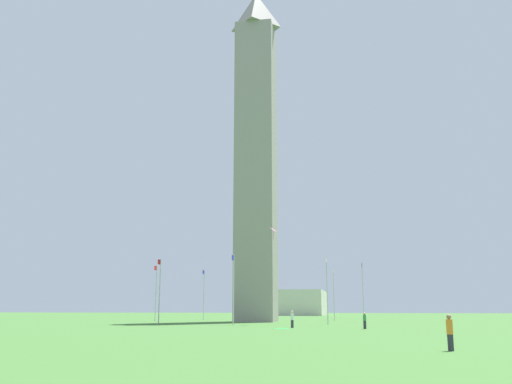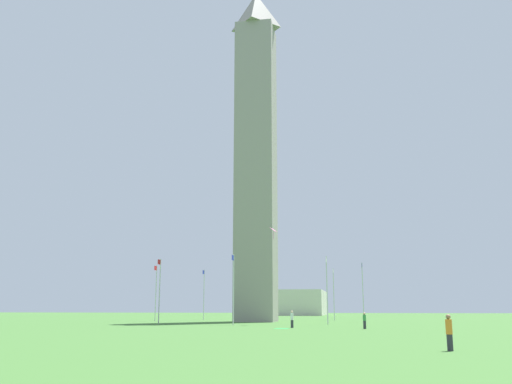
# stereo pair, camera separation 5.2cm
# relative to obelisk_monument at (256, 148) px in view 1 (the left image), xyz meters

# --- Properties ---
(ground_plane) EXTENTS (260.00, 260.00, 0.00)m
(ground_plane) POSITION_rel_obelisk_monument_xyz_m (0.00, 0.00, -26.78)
(ground_plane) COLOR #3D6B2D
(obelisk_monument) EXTENTS (5.89, 5.89, 53.55)m
(obelisk_monument) POSITION_rel_obelisk_monument_xyz_m (0.00, 0.00, 0.00)
(obelisk_monument) COLOR gray
(obelisk_monument) RESTS_ON ground
(flagpole_n) EXTENTS (1.12, 0.14, 8.49)m
(flagpole_n) POSITION_rel_obelisk_monument_xyz_m (15.75, 0.00, -22.14)
(flagpole_n) COLOR silver
(flagpole_n) RESTS_ON ground
(flagpole_ne) EXTENTS (1.12, 0.14, 8.49)m
(flagpole_ne) POSITION_rel_obelisk_monument_xyz_m (11.15, 11.09, -22.14)
(flagpole_ne) COLOR silver
(flagpole_ne) RESTS_ON ground
(flagpole_e) EXTENTS (1.12, 0.14, 8.49)m
(flagpole_e) POSITION_rel_obelisk_monument_xyz_m (0.06, 15.69, -22.14)
(flagpole_e) COLOR silver
(flagpole_e) RESTS_ON ground
(flagpole_se) EXTENTS (1.12, 0.14, 8.49)m
(flagpole_se) POSITION_rel_obelisk_monument_xyz_m (-11.04, 11.09, -22.14)
(flagpole_se) COLOR silver
(flagpole_se) RESTS_ON ground
(flagpole_s) EXTENTS (1.12, 0.14, 8.49)m
(flagpole_s) POSITION_rel_obelisk_monument_xyz_m (-15.63, 0.00, -22.14)
(flagpole_s) COLOR silver
(flagpole_s) RESTS_ON ground
(flagpole_sw) EXTENTS (1.12, 0.14, 8.49)m
(flagpole_sw) POSITION_rel_obelisk_monument_xyz_m (-11.04, -11.09, -22.14)
(flagpole_sw) COLOR silver
(flagpole_sw) RESTS_ON ground
(flagpole_w) EXTENTS (1.12, 0.14, 8.49)m
(flagpole_w) POSITION_rel_obelisk_monument_xyz_m (0.06, -15.69, -22.14)
(flagpole_w) COLOR silver
(flagpole_w) RESTS_ON ground
(flagpole_nw) EXTENTS (1.12, 0.14, 8.49)m
(flagpole_nw) POSITION_rel_obelisk_monument_xyz_m (11.15, -11.09, -22.14)
(flagpole_nw) COLOR silver
(flagpole_nw) RESTS_ON ground
(person_white_shirt) EXTENTS (0.32, 0.32, 1.77)m
(person_white_shirt) POSITION_rel_obelisk_monument_xyz_m (23.35, 7.98, -25.90)
(person_white_shirt) COLOR #2D2D38
(person_white_shirt) RESTS_ON ground
(person_green_shirt) EXTENTS (0.32, 0.32, 1.61)m
(person_green_shirt) POSITION_rel_obelisk_monument_xyz_m (24.86, 15.40, -25.98)
(person_green_shirt) COLOR #2D2D38
(person_green_shirt) RESTS_ON ground
(person_orange_shirt) EXTENTS (0.32, 0.32, 1.77)m
(person_orange_shirt) POSITION_rel_obelisk_monument_xyz_m (52.76, 19.08, -25.90)
(person_orange_shirt) COLOR #2D2D38
(person_orange_shirt) RESTS_ON ground
(kite_pink_diamond) EXTENTS (1.01, 0.89, 1.51)m
(kite_pink_diamond) POSITION_rel_obelisk_monument_xyz_m (12.24, 4.46, -14.92)
(kite_pink_diamond) COLOR pink
(distant_building) EXTENTS (29.98, 12.80, 6.57)m
(distant_building) POSITION_rel_obelisk_monument_xyz_m (-74.23, -0.21, -23.49)
(distant_building) COLOR beige
(distant_building) RESTS_ON ground
(picnic_blanket_near_first_person) EXTENTS (1.95, 1.60, 0.01)m
(picnic_blanket_near_first_person) POSITION_rel_obelisk_monument_xyz_m (25.46, 7.18, -26.77)
(picnic_blanket_near_first_person) COLOR green
(picnic_blanket_near_first_person) RESTS_ON ground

